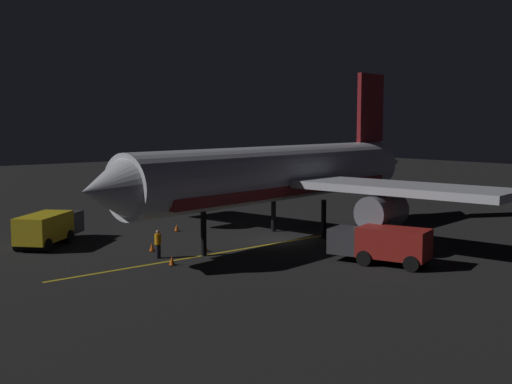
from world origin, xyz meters
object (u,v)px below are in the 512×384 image
Objects in this scene: traffic_cone_near_right at (152,247)px; traffic_cone_near_left at (172,261)px; traffic_cone_far at (205,248)px; ground_crew_worker at (158,244)px; traffic_cone_under_wing at (177,228)px; baggage_truck at (49,228)px; airliner at (283,175)px; catering_truck at (383,245)px.

traffic_cone_near_left is at bearing 164.56° from traffic_cone_near_right.
traffic_cone_near_right and traffic_cone_far have the same top height.
traffic_cone_far is (-0.19, -3.38, -0.64)m from ground_crew_worker.
ground_crew_worker is at bearing 140.74° from traffic_cone_under_wing.
airliner is at bearing -120.19° from baggage_truck.
baggage_truck is at bearing 85.63° from traffic_cone_under_wing.
traffic_cone_under_wing is (17.29, 3.07, -0.90)m from catering_truck.
catering_truck reaches higher than traffic_cone_under_wing.
traffic_cone_under_wing is at bearing -39.26° from ground_crew_worker.
baggage_truck is 11.13× the size of traffic_cone_near_left.
ground_crew_worker is at bearing 159.26° from traffic_cone_near_right.
airliner reaches higher than traffic_cone_near_right.
traffic_cone_near_right is 7.66m from traffic_cone_under_wing.
traffic_cone_near_right is at bearing 35.50° from catering_truck.
traffic_cone_near_right is 1.00× the size of traffic_cone_under_wing.
traffic_cone_near_left is (-2.19, 0.40, -0.64)m from ground_crew_worker.
catering_truck reaches higher than traffic_cone_near_left.
catering_truck is 11.13× the size of traffic_cone_far.
catering_truck reaches higher than traffic_cone_far.
traffic_cone_under_wing is at bearing -19.71° from traffic_cone_far.
traffic_cone_near_right is (4.24, -1.17, 0.00)m from traffic_cone_near_left.
airliner is 10.57m from catering_truck.
catering_truck reaches higher than traffic_cone_near_right.
traffic_cone_far is at bearing -62.10° from traffic_cone_near_left.
baggage_truck is at bearing 16.46° from traffic_cone_near_left.
catering_truck is at bearing -144.50° from traffic_cone_near_right.
ground_crew_worker is at bearing 91.01° from airliner.
baggage_truck is at bearing 34.45° from traffic_cone_near_right.
ground_crew_worker is (9.77, 9.21, -0.26)m from catering_truck.
baggage_truck is at bearing 39.10° from traffic_cone_far.
ground_crew_worker is 9.73m from traffic_cone_under_wing.
traffic_cone_near_left is (-2.37, 10.79, -4.25)m from airliner.
traffic_cone_near_right is at bearing -145.55° from baggage_truck.
ground_crew_worker is 2.32m from traffic_cone_near_left.
ground_crew_worker is 3.16× the size of traffic_cone_near_right.
traffic_cone_near_right is 3.44m from traffic_cone_far.
baggage_truck reaches higher than catering_truck.
baggage_truck is 3.52× the size of ground_crew_worker.
traffic_cone_far is (2.00, -3.78, 0.00)m from traffic_cone_near_left.
airliner is 5.47× the size of catering_truck.
traffic_cone_near_left is at bearing 51.71° from catering_truck.
traffic_cone_near_left and traffic_cone_near_right have the same top height.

